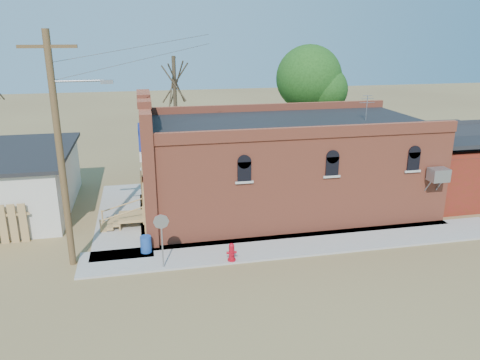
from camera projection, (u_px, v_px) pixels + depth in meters
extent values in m
plane|color=brown|center=(278.00, 258.00, 19.27)|extent=(120.00, 120.00, 0.00)
cube|color=#9E9991|center=(305.00, 244.00, 20.40)|extent=(19.00, 2.20, 0.08)
cube|color=#9E9991|center=(124.00, 215.00, 23.60)|extent=(2.60, 10.00, 0.08)
cube|color=#B55137|center=(286.00, 167.00, 24.12)|extent=(14.00, 7.00, 4.50)
cube|color=black|center=(287.00, 123.00, 23.43)|extent=(13.80, 6.80, 0.12)
cube|color=#B55137|center=(147.00, 162.00, 22.53)|extent=(0.50, 7.40, 5.80)
cube|color=navy|center=(140.00, 146.00, 21.02)|extent=(0.08, 1.10, 1.56)
cube|color=gray|center=(439.00, 175.00, 21.54)|extent=(0.85, 0.65, 0.60)
cube|color=#612410|center=(448.00, 168.00, 26.21)|extent=(5.00, 6.00, 3.20)
cylinder|color=#4D3A1F|center=(60.00, 155.00, 17.40)|extent=(0.26, 0.26, 9.00)
cube|color=#4D3A1F|center=(47.00, 46.00, 16.23)|extent=(2.00, 0.12, 0.12)
cylinder|color=gray|center=(78.00, 81.00, 16.77)|extent=(1.80, 0.08, 0.08)
cube|color=gray|center=(107.00, 82.00, 16.98)|extent=(0.45, 0.22, 0.14)
cylinder|color=#4B3C2A|center=(176.00, 117.00, 29.67)|extent=(0.24, 0.24, 7.50)
cylinder|color=#4B3C2A|center=(307.00, 120.00, 32.10)|extent=(0.28, 0.28, 6.30)
sphere|color=#1A4012|center=(309.00, 78.00, 31.26)|extent=(4.40, 4.40, 4.40)
cylinder|color=#A70918|center=(232.00, 260.00, 18.85)|extent=(0.36, 0.36, 0.06)
cylinder|color=#A70918|center=(232.00, 253.00, 18.75)|extent=(0.25, 0.25, 0.57)
sphere|color=#A70918|center=(232.00, 246.00, 18.66)|extent=(0.23, 0.23, 0.23)
cylinder|color=#A70918|center=(232.00, 254.00, 18.62)|extent=(0.12, 0.13, 0.10)
cylinder|color=#A70918|center=(228.00, 253.00, 18.72)|extent=(0.13, 0.12, 0.10)
cylinder|color=#A70918|center=(235.00, 252.00, 18.78)|extent=(0.13, 0.12, 0.10)
cylinder|color=gray|center=(162.00, 244.00, 18.01)|extent=(0.07, 0.07, 2.03)
cylinder|color=gray|center=(161.00, 222.00, 17.72)|extent=(0.61, 0.03, 0.61)
cylinder|color=#A71309|center=(161.00, 221.00, 17.75)|extent=(0.61, 0.03, 0.61)
cylinder|color=navy|center=(146.00, 244.00, 19.48)|extent=(0.52, 0.52, 0.71)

